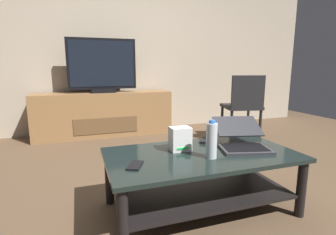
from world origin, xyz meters
TOP-DOWN VIEW (x-y plane):
  - ground_plane at (0.00, 0.00)m, footprint 7.68×7.68m
  - back_wall at (0.00, 2.32)m, footprint 6.40×0.12m
  - coffee_table at (0.10, -0.25)m, footprint 1.24×0.67m
  - media_cabinet at (-0.31, 2.00)m, footprint 1.87×0.43m
  - television at (-0.31, 1.98)m, footprint 0.91×0.20m
  - dining_chair at (1.38, 1.13)m, footprint 0.53×0.53m
  - laptop at (0.42, -0.22)m, footprint 0.41×0.47m
  - router_box at (-0.01, -0.15)m, footprint 0.14×0.11m
  - water_bottle_near at (0.12, -0.35)m, footprint 0.07×0.07m
  - cell_phone at (-0.36, -0.34)m, footprint 0.12×0.16m
  - tv_remote at (0.24, -0.01)m, footprint 0.13×0.16m

SIDE VIEW (x-z plane):
  - ground_plane at x=0.00m, z-range 0.00..0.00m
  - coffee_table at x=0.10m, z-range 0.08..0.48m
  - media_cabinet at x=-0.31m, z-range 0.00..0.61m
  - cell_phone at x=-0.36m, z-range 0.40..0.41m
  - tv_remote at x=0.24m, z-range 0.40..0.42m
  - laptop at x=0.42m, z-range 0.37..0.55m
  - router_box at x=-0.01m, z-range 0.40..0.56m
  - dining_chair at x=1.38m, z-range 0.06..0.92m
  - water_bottle_near at x=0.12m, z-range 0.39..0.63m
  - television at x=-0.31m, z-range 0.60..1.32m
  - back_wall at x=0.00m, z-range 0.00..2.80m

